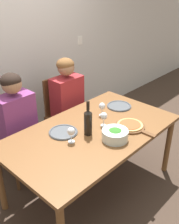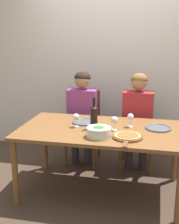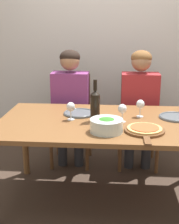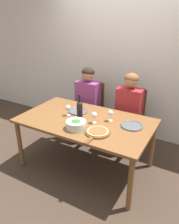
{
  "view_description": "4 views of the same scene",
  "coord_description": "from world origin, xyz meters",
  "px_view_note": "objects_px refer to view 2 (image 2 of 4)",
  "views": [
    {
      "loc": [
        -1.62,
        -1.48,
        2.09
      ],
      "look_at": [
        0.12,
        0.14,
        0.84
      ],
      "focal_mm": 42.0,
      "sensor_mm": 36.0,
      "label": 1
    },
    {
      "loc": [
        0.56,
        -3.13,
        1.77
      ],
      "look_at": [
        -0.15,
        0.08,
        0.89
      ],
      "focal_mm": 50.0,
      "sensor_mm": 36.0,
      "label": 2
    },
    {
      "loc": [
        0.07,
        -2.43,
        1.53
      ],
      "look_at": [
        -0.12,
        -0.03,
        0.82
      ],
      "focal_mm": 50.0,
      "sensor_mm": 36.0,
      "label": 3
    },
    {
      "loc": [
        1.33,
        -2.22,
        2.01
      ],
      "look_at": [
        -0.02,
        0.15,
        0.79
      ],
      "focal_mm": 35.0,
      "sensor_mm": 36.0,
      "label": 4
    }
  ],
  "objects_px": {
    "pizza_on_board": "(127,137)",
    "dinner_plate_right": "(158,128)",
    "person_man": "(138,112)",
    "wine_bottle": "(94,116)",
    "chair_right": "(138,127)",
    "wine_glass_left": "(76,118)",
    "person_woman": "(82,109)",
    "wine_glass_right": "(130,118)",
    "wine_glass_centre": "(114,121)",
    "chair_left": "(84,124)",
    "dinner_plate_left": "(84,122)",
    "broccoli_bowl": "(99,132)"
  },
  "relations": [
    {
      "from": "wine_glass_centre",
      "to": "chair_right",
      "type": "bearing_deg",
      "value": 77.01
    },
    {
      "from": "person_woman",
      "to": "dinner_plate_left",
      "type": "height_order",
      "value": "person_woman"
    },
    {
      "from": "wine_bottle",
      "to": "chair_left",
      "type": "bearing_deg",
      "value": 110.0
    },
    {
      "from": "chair_right",
      "to": "wine_glass_left",
      "type": "xyz_separation_m",
      "value": [
        -0.62,
        -0.82,
        0.32
      ]
    },
    {
      "from": "wine_bottle",
      "to": "chair_right",
      "type": "bearing_deg",
      "value": 63.73
    },
    {
      "from": "person_woman",
      "to": "dinner_plate_right",
      "type": "distance_m",
      "value": 1.14
    },
    {
      "from": "broccoli_bowl",
      "to": "wine_glass_left",
      "type": "height_order",
      "value": "wine_glass_left"
    },
    {
      "from": "wine_glass_left",
      "to": "wine_glass_centre",
      "type": "relative_size",
      "value": 1.0
    },
    {
      "from": "chair_left",
      "to": "dinner_plate_left",
      "type": "height_order",
      "value": "chair_left"
    },
    {
      "from": "broccoli_bowl",
      "to": "dinner_plate_right",
      "type": "relative_size",
      "value": 0.88
    },
    {
      "from": "dinner_plate_right",
      "to": "wine_glass_left",
      "type": "bearing_deg",
      "value": -172.13
    },
    {
      "from": "chair_left",
      "to": "wine_glass_left",
      "type": "distance_m",
      "value": 0.89
    },
    {
      "from": "broccoli_bowl",
      "to": "wine_glass_centre",
      "type": "height_order",
      "value": "wine_glass_centre"
    },
    {
      "from": "wine_glass_right",
      "to": "chair_left",
      "type": "bearing_deg",
      "value": 134.43
    },
    {
      "from": "chair_right",
      "to": "broccoli_bowl",
      "type": "height_order",
      "value": "chair_right"
    },
    {
      "from": "broccoli_bowl",
      "to": "dinner_plate_left",
      "type": "height_order",
      "value": "broccoli_bowl"
    },
    {
      "from": "dinner_plate_right",
      "to": "wine_glass_left",
      "type": "xyz_separation_m",
      "value": [
        -0.87,
        -0.12,
        0.1
      ]
    },
    {
      "from": "wine_bottle",
      "to": "dinner_plate_left",
      "type": "xyz_separation_m",
      "value": [
        -0.15,
        0.19,
        -0.13
      ]
    },
    {
      "from": "dinner_plate_left",
      "to": "pizza_on_board",
      "type": "distance_m",
      "value": 0.67
    },
    {
      "from": "dinner_plate_right",
      "to": "wine_glass_centre",
      "type": "bearing_deg",
      "value": -161.74
    },
    {
      "from": "pizza_on_board",
      "to": "dinner_plate_right",
      "type": "bearing_deg",
      "value": 51.49
    },
    {
      "from": "chair_right",
      "to": "dinner_plate_right",
      "type": "distance_m",
      "value": 0.78
    },
    {
      "from": "person_woman",
      "to": "wine_bottle",
      "type": "height_order",
      "value": "person_woman"
    },
    {
      "from": "chair_left",
      "to": "pizza_on_board",
      "type": "relative_size",
      "value": 2.2
    },
    {
      "from": "person_woman",
      "to": "wine_glass_right",
      "type": "xyz_separation_m",
      "value": [
        0.68,
        -0.58,
        0.09
      ]
    },
    {
      "from": "dinner_plate_left",
      "to": "pizza_on_board",
      "type": "height_order",
      "value": "pizza_on_board"
    },
    {
      "from": "wine_glass_left",
      "to": "wine_glass_right",
      "type": "xyz_separation_m",
      "value": [
        0.57,
        0.13,
        0.0
      ]
    },
    {
      "from": "chair_left",
      "to": "wine_bottle",
      "type": "distance_m",
      "value": 0.96
    },
    {
      "from": "wine_bottle",
      "to": "pizza_on_board",
      "type": "height_order",
      "value": "wine_bottle"
    },
    {
      "from": "dinner_plate_right",
      "to": "person_woman",
      "type": "bearing_deg",
      "value": 149.04
    },
    {
      "from": "pizza_on_board",
      "to": "wine_glass_right",
      "type": "relative_size",
      "value": 2.9
    },
    {
      "from": "person_man",
      "to": "wine_glass_centre",
      "type": "bearing_deg",
      "value": -104.91
    },
    {
      "from": "broccoli_bowl",
      "to": "wine_bottle",
      "type": "bearing_deg",
      "value": 112.18
    },
    {
      "from": "wine_glass_centre",
      "to": "pizza_on_board",
      "type": "bearing_deg",
      "value": -53.2
    },
    {
      "from": "wine_glass_left",
      "to": "wine_glass_centre",
      "type": "xyz_separation_m",
      "value": [
        0.42,
        -0.03,
        0.0
      ]
    },
    {
      "from": "person_woman",
      "to": "broccoli_bowl",
      "type": "bearing_deg",
      "value": -67.35
    },
    {
      "from": "chair_left",
      "to": "wine_glass_right",
      "type": "xyz_separation_m",
      "value": [
        0.68,
        -0.69,
        0.32
      ]
    },
    {
      "from": "dinner_plate_right",
      "to": "wine_glass_left",
      "type": "relative_size",
      "value": 1.85
    },
    {
      "from": "chair_right",
      "to": "broccoli_bowl",
      "type": "xyz_separation_m",
      "value": [
        -0.32,
        -1.09,
        0.27
      ]
    },
    {
      "from": "chair_right",
      "to": "person_woman",
      "type": "relative_size",
      "value": 0.77
    },
    {
      "from": "person_woman",
      "to": "wine_glass_left",
      "type": "height_order",
      "value": "person_woman"
    },
    {
      "from": "chair_left",
      "to": "dinner_plate_right",
      "type": "height_order",
      "value": "chair_left"
    },
    {
      "from": "broccoli_bowl",
      "to": "dinner_plate_left",
      "type": "distance_m",
      "value": 0.5
    },
    {
      "from": "person_woman",
      "to": "wine_glass_right",
      "type": "bearing_deg",
      "value": -40.49
    },
    {
      "from": "person_man",
      "to": "dinner_plate_left",
      "type": "height_order",
      "value": "person_man"
    },
    {
      "from": "person_man",
      "to": "pizza_on_board",
      "type": "xyz_separation_m",
      "value": [
        -0.03,
        -0.95,
        -0.0
      ]
    },
    {
      "from": "person_woman",
      "to": "dinner_plate_right",
      "type": "bearing_deg",
      "value": -30.96
    },
    {
      "from": "wine_bottle",
      "to": "wine_glass_left",
      "type": "xyz_separation_m",
      "value": [
        -0.2,
        0.02,
        -0.03
      ]
    },
    {
      "from": "chair_left",
      "to": "dinner_plate_left",
      "type": "xyz_separation_m",
      "value": [
        0.16,
        -0.65,
        0.23
      ]
    },
    {
      "from": "broccoli_bowl",
      "to": "pizza_on_board",
      "type": "xyz_separation_m",
      "value": [
        0.28,
        0.02,
        -0.04
      ]
    }
  ]
}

